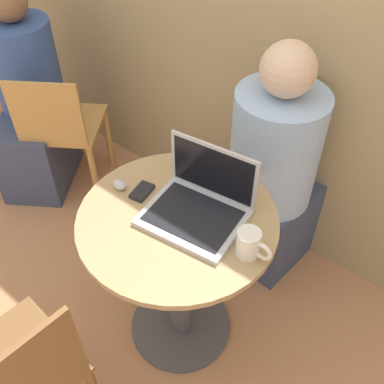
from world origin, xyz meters
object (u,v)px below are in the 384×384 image
at_px(cell_phone, 142,191).
at_px(person_seated, 277,181).
at_px(chair_empty, 20,384).
at_px(laptop, 199,204).

height_order(cell_phone, person_seated, person_seated).
bearing_deg(chair_empty, cell_phone, 95.75).
distance_m(laptop, cell_phone, 0.23).
height_order(chair_empty, person_seated, person_seated).
height_order(cell_phone, chair_empty, chair_empty).
relative_size(cell_phone, person_seated, 0.09).
relative_size(laptop, person_seated, 0.31).
xyz_separation_m(chair_empty, person_seated, (0.17, 1.31, 0.05)).
xyz_separation_m(cell_phone, person_seated, (0.24, 0.63, -0.26)).
bearing_deg(person_seated, laptop, -91.56).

